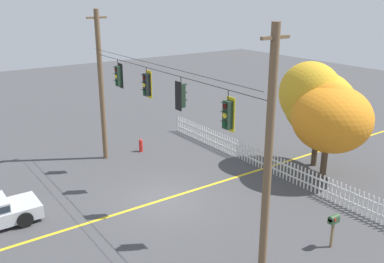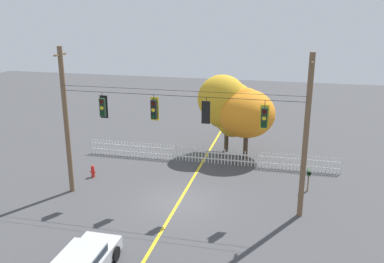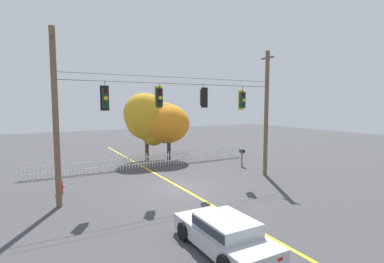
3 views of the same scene
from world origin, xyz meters
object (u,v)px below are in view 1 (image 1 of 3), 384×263
(autumn_maple_near_fence, at_px, (317,104))
(traffic_signal_northbound_secondary, at_px, (147,85))
(traffic_signal_southbound_primary, at_px, (228,115))
(fire_hydrant, at_px, (141,145))
(traffic_signal_westbound_side, at_px, (181,96))
(roadside_mailbox, at_px, (334,221))
(autumn_maple_mid, at_px, (331,117))
(traffic_signal_eastbound_side, at_px, (119,76))

(autumn_maple_near_fence, bearing_deg, traffic_signal_northbound_secondary, -106.56)
(traffic_signal_southbound_primary, bearing_deg, fire_hydrant, 168.45)
(traffic_signal_westbound_side, relative_size, traffic_signal_southbound_primary, 0.89)
(fire_hydrant, relative_size, roadside_mailbox, 0.58)
(traffic_signal_southbound_primary, height_order, autumn_maple_mid, traffic_signal_southbound_primary)
(traffic_signal_eastbound_side, bearing_deg, roadside_mailbox, 15.60)
(traffic_signal_eastbound_side, height_order, autumn_maple_mid, traffic_signal_eastbound_side)
(traffic_signal_westbound_side, bearing_deg, autumn_maple_mid, 81.78)
(autumn_maple_mid, xyz_separation_m, fire_hydrant, (-8.80, -5.94, -2.85))
(traffic_signal_southbound_primary, xyz_separation_m, roadside_mailbox, (2.50, 3.08, -3.97))
(traffic_signal_eastbound_side, bearing_deg, fire_hydrant, 132.98)
(autumn_maple_mid, height_order, roadside_mailbox, autumn_maple_mid)
(traffic_signal_eastbound_side, relative_size, roadside_mailbox, 1.08)
(autumn_maple_mid, bearing_deg, fire_hydrant, -145.95)
(traffic_signal_northbound_secondary, distance_m, autumn_maple_mid, 9.20)
(traffic_signal_northbound_secondary, relative_size, roadside_mailbox, 1.05)
(traffic_signal_southbound_primary, bearing_deg, traffic_signal_northbound_secondary, 180.00)
(autumn_maple_near_fence, bearing_deg, roadside_mailbox, -44.76)
(traffic_signal_westbound_side, distance_m, fire_hydrant, 9.26)
(traffic_signal_eastbound_side, height_order, traffic_signal_northbound_secondary, same)
(fire_hydrant, bearing_deg, traffic_signal_westbound_side, -15.87)
(traffic_signal_eastbound_side, distance_m, autumn_maple_mid, 10.73)
(traffic_signal_westbound_side, bearing_deg, autumn_maple_near_fence, 91.31)
(autumn_maple_mid, bearing_deg, traffic_signal_eastbound_side, -130.02)
(autumn_maple_near_fence, bearing_deg, traffic_signal_southbound_primary, -70.31)
(traffic_signal_northbound_secondary, xyz_separation_m, autumn_maple_mid, (3.93, 8.09, -1.91))
(traffic_signal_eastbound_side, height_order, traffic_signal_southbound_primary, same)
(traffic_signal_westbound_side, height_order, fire_hydrant, traffic_signal_westbound_side)
(traffic_signal_westbound_side, relative_size, fire_hydrant, 1.71)
(roadside_mailbox, bearing_deg, autumn_maple_near_fence, 135.24)
(traffic_signal_southbound_primary, bearing_deg, autumn_maple_mid, 101.96)
(traffic_signal_westbound_side, height_order, autumn_maple_mid, traffic_signal_westbound_side)
(traffic_signal_southbound_primary, relative_size, autumn_maple_mid, 0.30)
(traffic_signal_westbound_side, bearing_deg, traffic_signal_northbound_secondary, 179.60)
(traffic_signal_northbound_secondary, xyz_separation_m, traffic_signal_southbound_primary, (5.65, -0.00, -0.09))
(traffic_signal_northbound_secondary, distance_m, traffic_signal_westbound_side, 2.76)
(traffic_signal_westbound_side, distance_m, autumn_maple_mid, 8.42)
(autumn_maple_mid, distance_m, fire_hydrant, 10.99)
(fire_hydrant, bearing_deg, traffic_signal_northbound_secondary, -23.82)
(autumn_maple_mid, bearing_deg, autumn_maple_near_fence, 159.04)
(traffic_signal_eastbound_side, xyz_separation_m, roadside_mailbox, (11.01, 3.08, -4.02))
(traffic_signal_southbound_primary, relative_size, autumn_maple_near_fence, 0.26)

